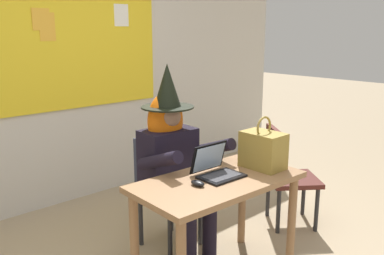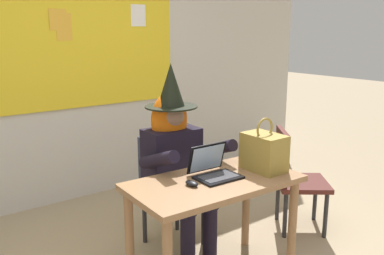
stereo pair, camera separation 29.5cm
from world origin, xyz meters
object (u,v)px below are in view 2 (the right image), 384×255
at_px(desk_main, 214,196).
at_px(laptop, 214,170).
at_px(chair_at_desk, 167,183).
at_px(person_costumed, 176,152).
at_px(computer_mouse, 192,183).
at_px(chair_extra_corner, 293,175).
at_px(handbag, 264,152).

bearing_deg(desk_main, laptop, 52.96).
distance_m(desk_main, laptop, 0.18).
height_order(chair_at_desk, person_costumed, person_costumed).
xyz_separation_m(person_costumed, computer_mouse, (-0.25, -0.54, -0.03)).
bearing_deg(chair_at_desk, laptop, -6.36).
distance_m(computer_mouse, chair_extra_corner, 1.27).
relative_size(person_costumed, computer_mouse, 14.10).
relative_size(person_costumed, handbag, 3.88).
height_order(laptop, handbag, handbag).
height_order(chair_at_desk, laptop, laptop).
relative_size(chair_at_desk, computer_mouse, 8.58).
distance_m(chair_at_desk, laptop, 0.68).
distance_m(chair_at_desk, computer_mouse, 0.76).
xyz_separation_m(laptop, computer_mouse, (-0.22, -0.05, -0.03)).
xyz_separation_m(chair_at_desk, handbag, (0.34, -0.72, 0.38)).
xyz_separation_m(laptop, handbag, (0.37, -0.11, 0.09)).
distance_m(desk_main, chair_extra_corner, 1.07).
xyz_separation_m(desk_main, chair_extra_corner, (1.05, 0.19, -0.13)).
bearing_deg(computer_mouse, handbag, -8.10).
xyz_separation_m(desk_main, chair_at_desk, (0.06, 0.66, -0.12)).
relative_size(chair_at_desk, laptop, 2.93).
height_order(person_costumed, laptop, person_costumed).
xyz_separation_m(chair_at_desk, chair_extra_corner, (0.98, -0.48, -0.00)).
xyz_separation_m(handbag, chair_extra_corner, (0.64, 0.24, -0.38)).
bearing_deg(chair_extra_corner, handbag, -121.20).
bearing_deg(laptop, handbag, -14.32).
distance_m(desk_main, person_costumed, 0.57).
height_order(desk_main, chair_at_desk, chair_at_desk).
bearing_deg(handbag, chair_extra_corner, 20.81).
distance_m(handbag, chair_extra_corner, 0.78).
distance_m(laptop, chair_extra_corner, 1.06).
bearing_deg(person_costumed, chair_at_desk, -175.97).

